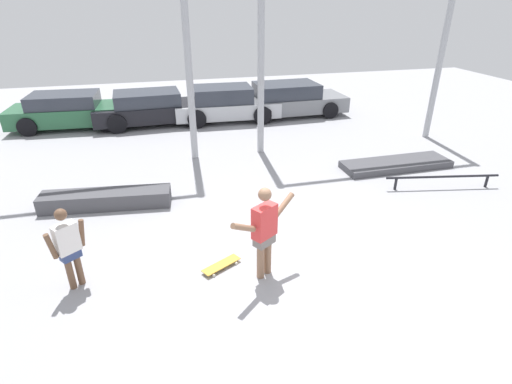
% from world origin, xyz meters
% --- Properties ---
extents(ground_plane, '(36.00, 36.00, 0.00)m').
position_xyz_m(ground_plane, '(0.00, 0.00, 0.00)').
color(ground_plane, '#9E9EA3').
extents(skateboarder, '(1.32, 0.91, 1.71)m').
position_xyz_m(skateboarder, '(-0.49, -0.40, 0.94)').
color(skateboarder, '#8C664C').
rests_on(skateboarder, ground_plane).
extents(skateboard, '(0.77, 0.55, 0.08)m').
position_xyz_m(skateboard, '(-1.19, -0.03, 0.06)').
color(skateboard, gold).
rests_on(skateboard, ground_plane).
extents(grind_box, '(3.00, 0.93, 0.38)m').
position_xyz_m(grind_box, '(-3.40, 2.95, 0.19)').
color(grind_box, '#47474C').
rests_on(grind_box, ground_plane).
extents(manual_pad, '(3.17, 1.00, 0.19)m').
position_xyz_m(manual_pad, '(4.48, 3.40, 0.09)').
color(manual_pad, '#47474C').
rests_on(manual_pad, ground_plane).
extents(grind_rail, '(2.88, 0.60, 0.35)m').
position_xyz_m(grind_rail, '(4.85, 1.88, 0.29)').
color(grind_rail, black).
rests_on(grind_rail, ground_plane).
extents(canopy_support_left, '(6.18, 0.20, 6.28)m').
position_xyz_m(canopy_support_left, '(-4.03, 5.62, 3.85)').
color(canopy_support_left, '#A5A8AD').
rests_on(canopy_support_left, ground_plane).
extents(canopy_support_right, '(6.18, 0.20, 6.28)m').
position_xyz_m(canopy_support_right, '(4.03, 5.62, 3.85)').
color(canopy_support_right, '#A5A8AD').
rests_on(canopy_support_right, ground_plane).
extents(parked_car_green, '(4.36, 2.07, 1.26)m').
position_xyz_m(parked_car_green, '(-5.15, 9.85, 0.62)').
color(parked_car_green, '#28603D').
rests_on(parked_car_green, ground_plane).
extents(parked_car_black, '(4.37, 2.02, 1.24)m').
position_xyz_m(parked_car_black, '(-2.21, 9.54, 0.61)').
color(parked_car_black, black).
rests_on(parked_car_black, ground_plane).
extents(parked_car_silver, '(4.06, 1.97, 1.32)m').
position_xyz_m(parked_car_silver, '(0.60, 9.33, 0.64)').
color(parked_car_silver, '#B7BABF').
rests_on(parked_car_silver, ground_plane).
extents(parked_car_grey, '(4.50, 2.09, 1.30)m').
position_xyz_m(parked_car_grey, '(3.24, 9.46, 0.63)').
color(parked_car_grey, slate).
rests_on(parked_car_grey, ground_plane).
extents(bystander, '(0.58, 0.47, 1.49)m').
position_xyz_m(bystander, '(-3.67, 0.09, 0.82)').
color(bystander, brown).
rests_on(bystander, ground_plane).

